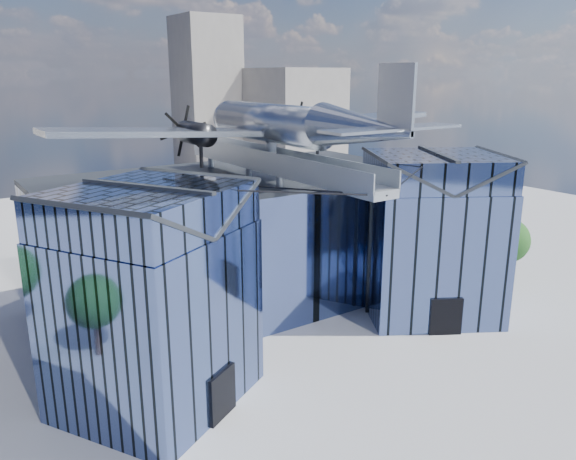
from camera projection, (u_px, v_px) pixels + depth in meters
ground_plane at (305, 341)px, 37.17m from camera, size 120.00×120.00×0.00m
museum at (258, 240)px, 40.32m from camera, size 32.88×24.50×17.60m
bg_towers at (95, 128)px, 75.52m from camera, size 77.00×24.50×26.00m
tree_plaza_e at (507, 241)px, 45.97m from camera, size 4.51×4.51×5.79m
tree_side_e at (489, 231)px, 51.57m from camera, size 3.57×3.57×4.65m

